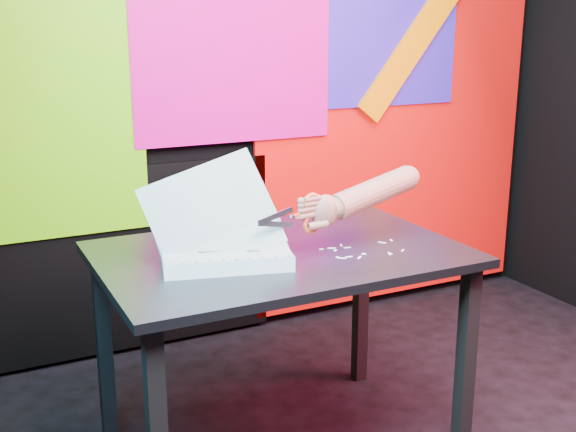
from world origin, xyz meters
TOP-DOWN VIEW (x-y plane):
  - room at (0.00, 0.00)m, footprint 3.01×3.01m
  - backdrop at (0.06, 1.46)m, footprint 2.88×0.05m
  - work_table at (-0.51, 0.45)m, footprint 1.19×0.80m
  - printout_stack at (-0.72, 0.43)m, footprint 0.47×0.38m
  - scissors at (-0.45, 0.37)m, footprint 0.24×0.05m
  - hand_forearm at (-0.20, 0.41)m, footprint 0.50×0.14m
  - paper_clippings at (-0.28, 0.33)m, footprint 0.28×0.17m

SIDE VIEW (x-z plane):
  - work_table at x=-0.51m, z-range 0.28..1.03m
  - paper_clippings at x=-0.28m, z-range 0.75..0.75m
  - printout_stack at x=-0.72m, z-range 0.60..0.97m
  - scissors at x=-0.45m, z-range 0.82..0.95m
  - hand_forearm at x=-0.20m, z-range 0.83..1.00m
  - backdrop at x=0.06m, z-range -0.08..2.00m
  - room at x=0.00m, z-range 0.00..2.71m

